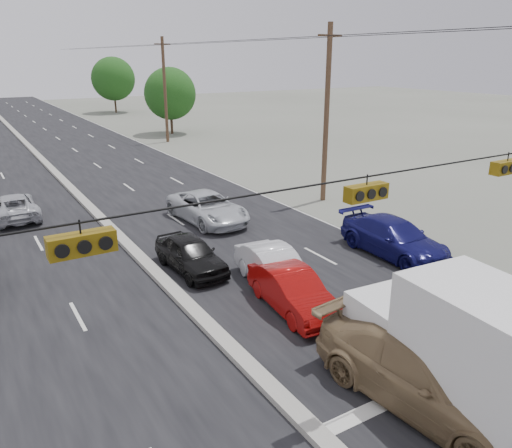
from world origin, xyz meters
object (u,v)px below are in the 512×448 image
Objects in this scene: tan_sedan at (427,374)px; queue_car_b at (275,269)px; box_truck at (478,356)px; queue_car_a at (191,254)px; queue_car_d at (394,238)px; utility_pole_right_c at (165,90)px; oncoming_far at (13,207)px; queue_car_c at (208,208)px; tree_right_mid at (170,94)px; tree_right_far at (113,79)px; utility_pole_right_b at (327,114)px; red_sedan at (293,291)px.

tan_sedan is 7.56m from queue_car_b.
tan_sedan is (-0.49, 0.92, -0.85)m from box_truck.
queue_car_d is (8.20, -3.05, 0.08)m from queue_car_a.
tan_sedan is (-9.50, -41.00, -4.22)m from utility_pole_right_c.
queue_car_b reaches higher than oncoming_far.
oncoming_far is at bearing 142.14° from queue_car_c.
tree_right_far is (1.00, 25.00, 0.62)m from tree_right_mid.
tree_right_far is (3.50, 30.00, -0.15)m from utility_pole_right_c.
tan_sedan reaches higher than queue_car_b.
queue_car_a is (-11.10, -5.49, -4.40)m from utility_pole_right_b.
queue_car_a is at bearing -103.57° from tree_right_far.
tree_right_far is 1.20× the size of box_truck.
queue_car_c is (1.75, 10.16, 0.05)m from red_sedan.
tree_right_far is 1.91× the size of red_sedan.
tree_right_mid reaches higher than tan_sedan.
tree_right_far is 1.87× the size of queue_car_b.
tree_right_mid is 1.32× the size of queue_car_d.
oncoming_far is (-6.85, 15.94, -0.04)m from red_sedan.
tan_sedan is at bearing 107.30° from oncoming_far.
queue_car_b is (2.10, -2.97, 0.01)m from queue_car_a.
tree_right_mid is 31.03m from oncoming_far.
queue_car_d is at bearing 133.24° from oncoming_far.
tan_sedan is (-13.00, -71.00, -4.07)m from tree_right_far.
red_sedan is (0.00, 5.69, -0.18)m from tan_sedan.
utility_pole_right_b reaches higher than tan_sedan.
queue_car_d is (4.85, -8.38, 0.03)m from queue_car_c.
queue_car_d is at bearing -108.76° from utility_pole_right_b.
box_truck is 6.71m from red_sedan.
tree_right_mid reaches higher than queue_car_c.
utility_pole_right_c is 34.93m from queue_car_b.
box_truck is (-12.51, -71.93, -3.22)m from tree_right_far.
utility_pole_right_b is 1.46× the size of box_truck.
tree_right_mid reaches higher than box_truck.
tree_right_mid reaches higher than oncoming_far.
tan_sedan is 10.64m from queue_car_a.
tree_right_far reaches higher than queue_car_a.
utility_pole_right_b reaches higher than queue_car_d.
utility_pole_right_b is 2.41× the size of queue_car_a.
tree_right_far is 1.97× the size of queue_car_a.
queue_car_a is at bearing -110.97° from tree_right_mid.
queue_car_b is at bearing 94.24° from box_truck.
queue_car_b is 8.40m from queue_car_c.
queue_car_d is (6.10, -0.08, 0.07)m from queue_car_b.
queue_car_c is at bearing -107.13° from utility_pole_right_c.
utility_pole_right_c is 5.64m from tree_right_mid.
queue_car_c is (-7.75, -0.16, -4.35)m from utility_pole_right_b.
utility_pole_right_c is 2.34× the size of red_sedan.
box_truck is 23.75m from oncoming_far.
tree_right_mid is 1.67× the size of red_sedan.
queue_car_d reaches higher than queue_car_a.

